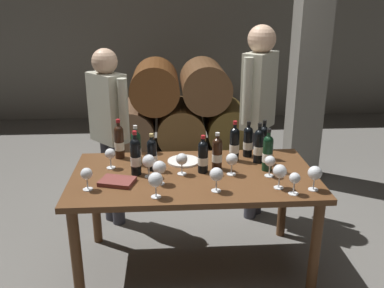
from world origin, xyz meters
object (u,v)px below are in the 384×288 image
at_px(wine_glass_3, 156,180).
at_px(taster_seated_left, 109,123).
at_px(wine_glass_10, 315,173).
at_px(wine_bottle_10, 203,156).
at_px(wine_glass_11, 182,160).
at_px(wine_bottle_3, 259,146).
at_px(tasting_notebook, 117,181).
at_px(wine_glass_5, 232,160).
at_px(wine_glass_0, 295,179).
at_px(wine_glass_4, 216,175).
at_px(wine_glass_2, 280,172).
at_px(dining_table, 194,186).
at_px(wine_bottle_9, 119,141).
at_px(wine_glass_7, 159,168).
at_px(wine_bottle_0, 217,153).
at_px(wine_bottle_1, 234,144).
at_px(sommelier_presenting, 258,106).
at_px(wine_glass_1, 270,162).
at_px(wine_bottle_7, 248,141).
at_px(wine_glass_6, 110,154).
at_px(wine_bottle_5, 264,142).
at_px(wine_bottle_8, 152,154).
at_px(wine_bottle_6, 136,156).
at_px(serving_plate, 184,161).
at_px(wine_bottle_4, 136,147).
at_px(wine_bottle_2, 268,153).
at_px(wine_glass_9, 87,174).

xyz_separation_m(wine_glass_3, taster_seated_left, (-0.41, 1.06, 0.05)).
height_order(wine_glass_10, taster_seated_left, taster_seated_left).
distance_m(wine_bottle_10, wine_glass_11, 0.15).
distance_m(wine_bottle_3, tasting_notebook, 1.06).
height_order(wine_glass_5, taster_seated_left, taster_seated_left).
bearing_deg(wine_glass_0, wine_bottle_10, 144.66).
relative_size(wine_bottle_3, wine_glass_4, 1.89).
height_order(wine_glass_2, wine_glass_11, wine_glass_2).
bearing_deg(wine_glass_2, tasting_notebook, 172.55).
relative_size(dining_table, wine_glass_0, 11.73).
distance_m(wine_bottle_9, wine_glass_11, 0.57).
bearing_deg(wine_glass_0, wine_glass_10, 19.26).
bearing_deg(tasting_notebook, wine_glass_7, 11.05).
distance_m(wine_bottle_0, wine_bottle_1, 0.21).
xyz_separation_m(sommelier_presenting, taster_seated_left, (-1.26, -0.03, -0.12)).
bearing_deg(tasting_notebook, wine_bottle_9, 109.50).
bearing_deg(wine_bottle_1, dining_table, -143.83).
relative_size(wine_glass_0, wine_glass_1, 0.97).
xyz_separation_m(wine_bottle_7, wine_glass_6, (-1.03, -0.17, -0.02)).
relative_size(wine_bottle_5, wine_bottle_8, 1.11).
relative_size(wine_bottle_10, wine_glass_5, 1.73).
distance_m(wine_bottle_6, serving_plate, 0.41).
relative_size(wine_bottle_6, sommelier_presenting, 0.18).
relative_size(wine_glass_4, sommelier_presenting, 0.09).
height_order(wine_glass_0, wine_glass_4, wine_glass_4).
bearing_deg(wine_bottle_3, taster_seated_left, 155.26).
relative_size(wine_glass_11, serving_plate, 0.64).
height_order(wine_bottle_4, wine_glass_2, wine_bottle_4).
xyz_separation_m(wine_bottle_7, wine_bottle_9, (-0.98, 0.03, 0.01)).
bearing_deg(sommelier_presenting, wine_bottle_8, -143.58).
bearing_deg(wine_bottle_4, wine_bottle_1, 1.67).
bearing_deg(sommelier_presenting, wine_bottle_2, -96.11).
distance_m(wine_glass_9, taster_seated_left, 0.93).
bearing_deg(wine_glass_3, wine_glass_5, 31.12).
relative_size(wine_bottle_8, wine_bottle_9, 0.88).
bearing_deg(wine_glass_5, wine_glass_9, -169.45).
bearing_deg(wine_bottle_6, wine_bottle_3, 10.48).
height_order(wine_bottle_9, tasting_notebook, wine_bottle_9).
height_order(wine_glass_6, wine_glass_11, wine_glass_11).
height_order(wine_bottle_3, serving_plate, wine_bottle_3).
bearing_deg(wine_bottle_0, tasting_notebook, -163.44).
bearing_deg(wine_bottle_7, wine_glass_10, -63.36).
bearing_deg(wine_bottle_9, wine_glass_5, -24.82).
relative_size(wine_bottle_4, sommelier_presenting, 0.17).
height_order(wine_glass_9, sommelier_presenting, sommelier_presenting).
bearing_deg(wine_glass_0, wine_bottle_8, 153.50).
relative_size(wine_bottle_6, wine_glass_9, 2.11).
bearing_deg(taster_seated_left, tasting_notebook, -80.18).
relative_size(wine_bottle_8, wine_glass_3, 1.64).
distance_m(wine_glass_3, wine_glass_4, 0.39).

